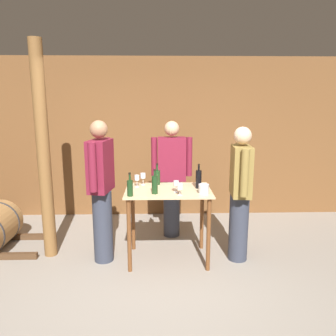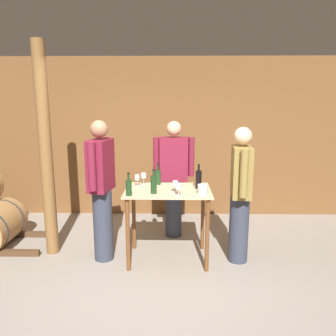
{
  "view_description": "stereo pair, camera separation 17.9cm",
  "coord_description": "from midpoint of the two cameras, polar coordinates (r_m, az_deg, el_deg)",
  "views": [
    {
      "loc": [
        0.04,
        -3.13,
        1.98
      ],
      "look_at": [
        0.16,
        0.83,
        1.17
      ],
      "focal_mm": 35.0,
      "sensor_mm": 36.0,
      "label": 1
    },
    {
      "loc": [
        0.22,
        -3.13,
        1.98
      ],
      "look_at": [
        0.16,
        0.83,
        1.17
      ],
      "focal_mm": 35.0,
      "sensor_mm": 36.0,
      "label": 2
    }
  ],
  "objects": [
    {
      "name": "ground_plane",
      "position": [
        3.71,
        -1.31,
        -20.68
      ],
      "size": [
        14.0,
        14.0,
        0.0
      ],
      "primitive_type": "plane",
      "color": "gray"
    },
    {
      "name": "back_wall",
      "position": [
        5.64,
        -0.41,
        5.19
      ],
      "size": [
        8.4,
        0.05,
        2.7
      ],
      "color": "brown",
      "rests_on": "ground_plane"
    },
    {
      "name": "wine_bottle_left",
      "position": [
        3.82,
        -1.17,
        -2.81
      ],
      "size": [
        0.07,
        0.07,
        0.29
      ],
      "color": "#193819",
      "rests_on": "tasting_table"
    },
    {
      "name": "tasting_table",
      "position": [
        4.06,
        1.24,
        -6.26
      ],
      "size": [
        1.05,
        0.71,
        0.92
      ],
      "color": "#D1B284",
      "rests_on": "ground_plane"
    },
    {
      "name": "wine_bottle_far_left",
      "position": [
        3.76,
        -5.5,
        -3.3
      ],
      "size": [
        0.07,
        0.07,
        0.27
      ],
      "color": "#193819",
      "rests_on": "tasting_table"
    },
    {
      "name": "ice_bucket",
      "position": [
        3.84,
        7.4,
        -3.72
      ],
      "size": [
        0.12,
        0.12,
        0.11
      ],
      "color": "silver",
      "rests_on": "tasting_table"
    },
    {
      "name": "wine_glass_near_left",
      "position": [
        4.13,
        -4.17,
        -1.73
      ],
      "size": [
        0.06,
        0.06,
        0.16
      ],
      "color": "silver",
      "rests_on": "tasting_table"
    },
    {
      "name": "wine_bottle_right",
      "position": [
        4.06,
        6.61,
        -1.92
      ],
      "size": [
        0.07,
        0.07,
        0.31
      ],
      "color": "black",
      "rests_on": "tasting_table"
    },
    {
      "name": "wine_glass_far_side",
      "position": [
        3.75,
        3.23,
        -3.28
      ],
      "size": [
        0.07,
        0.07,
        0.14
      ],
      "color": "silver",
      "rests_on": "tasting_table"
    },
    {
      "name": "wine_bottle_center",
      "position": [
        4.24,
        -0.6,
        -1.53
      ],
      "size": [
        0.08,
        0.08,
        0.28
      ],
      "color": "#193819",
      "rests_on": "tasting_table"
    },
    {
      "name": "wooden_post",
      "position": [
        4.35,
        -19.43,
        2.61
      ],
      "size": [
        0.16,
        0.16,
        2.7
      ],
      "color": "brown",
      "rests_on": "ground_plane"
    },
    {
      "name": "person_visitor_with_scarf",
      "position": [
        4.75,
        2.08,
        -1.51
      ],
      "size": [
        0.59,
        0.24,
        1.7
      ],
      "color": "#333847",
      "rests_on": "ground_plane"
    },
    {
      "name": "wine_glass_near_right",
      "position": [
        3.87,
        2.62,
        -2.77
      ],
      "size": [
        0.06,
        0.06,
        0.14
      ],
      "color": "silver",
      "rests_on": "tasting_table"
    },
    {
      "name": "wine_glass_near_center",
      "position": [
        4.24,
        -3.07,
        -1.38
      ],
      "size": [
        0.07,
        0.07,
        0.15
      ],
      "color": "silver",
      "rests_on": "tasting_table"
    },
    {
      "name": "person_host",
      "position": [
        4.1,
        13.72,
        -4.17
      ],
      "size": [
        0.25,
        0.59,
        1.68
      ],
      "color": "#333847",
      "rests_on": "ground_plane"
    },
    {
      "name": "person_visitor_bearded",
      "position": [
        4.08,
        -10.29,
        -3.45
      ],
      "size": [
        0.29,
        0.58,
        1.76
      ],
      "color": "#333847",
      "rests_on": "ground_plane"
    }
  ]
}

